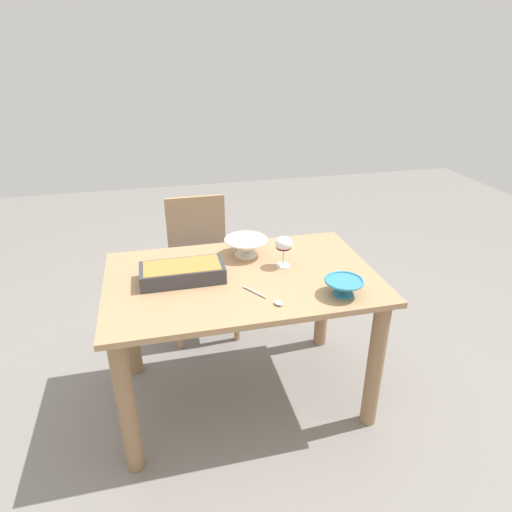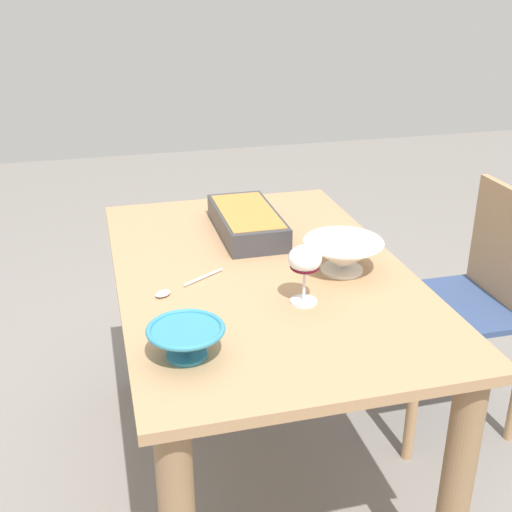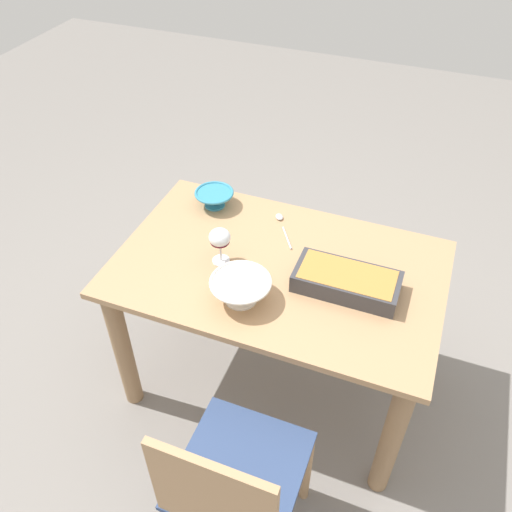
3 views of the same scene
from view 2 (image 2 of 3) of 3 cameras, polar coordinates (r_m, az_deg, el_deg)
name	(u,v)px [view 2 (image 2 of 3)]	position (r m, az deg, el deg)	size (l,w,h in m)	color
ground_plane	(261,470)	(2.25, 0.41, -18.08)	(8.00, 8.00, 0.00)	gray
dining_table	(261,316)	(1.91, 0.46, -5.20)	(1.26, 0.80, 0.72)	tan
chair	(468,299)	(2.34, 17.92, -3.58)	(0.40, 0.42, 0.84)	#334772
wine_glass	(305,262)	(1.62, 4.27, -0.56)	(0.08, 0.08, 0.16)	white
casserole_dish	(247,221)	(2.07, -0.79, 3.09)	(0.38, 0.18, 0.07)	#38383D
mixing_bowl	(343,254)	(1.82, 7.54, 0.18)	(0.22, 0.22, 0.09)	white
small_bowl	(186,340)	(1.43, -6.09, -7.24)	(0.17, 0.17, 0.07)	teal
serving_spoon	(177,288)	(1.73, -6.92, -2.78)	(0.14, 0.21, 0.01)	silver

